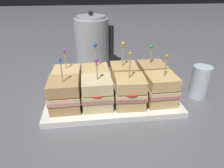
# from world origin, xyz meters

# --- Properties ---
(ground_plane) EXTENTS (6.00, 6.00, 0.00)m
(ground_plane) POSITION_xyz_m (0.00, 0.00, 0.00)
(ground_plane) COLOR slate
(serving_platter) EXTENTS (0.43, 0.23, 0.02)m
(serving_platter) POSITION_xyz_m (0.00, 0.00, 0.01)
(serving_platter) COLOR white
(serving_platter) RESTS_ON ground_plane
(sandwich_front_far_left) EXTENTS (0.09, 0.09, 0.16)m
(sandwich_front_far_left) POSITION_xyz_m (-0.15, -0.05, 0.06)
(sandwich_front_far_left) COLOR tan
(sandwich_front_far_left) RESTS_ON serving_platter
(sandwich_front_center_left) EXTENTS (0.09, 0.09, 0.16)m
(sandwich_front_center_left) POSITION_xyz_m (-0.05, -0.05, 0.06)
(sandwich_front_center_left) COLOR beige
(sandwich_front_center_left) RESTS_ON serving_platter
(sandwich_front_center_right) EXTENTS (0.10, 0.10, 0.17)m
(sandwich_front_center_right) POSITION_xyz_m (0.05, -0.05, 0.06)
(sandwich_front_center_right) COLOR tan
(sandwich_front_center_right) RESTS_ON serving_platter
(sandwich_front_far_right) EXTENTS (0.09, 0.09, 0.16)m
(sandwich_front_far_right) POSITION_xyz_m (0.15, -0.05, 0.06)
(sandwich_front_far_right) COLOR tan
(sandwich_front_far_right) RESTS_ON serving_platter
(sandwich_back_far_left) EXTENTS (0.10, 0.10, 0.15)m
(sandwich_back_far_left) POSITION_xyz_m (-0.15, 0.05, 0.06)
(sandwich_back_far_left) COLOR #DBB77A
(sandwich_back_far_left) RESTS_ON serving_platter
(sandwich_back_center_left) EXTENTS (0.09, 0.09, 0.17)m
(sandwich_back_center_left) POSITION_xyz_m (-0.05, 0.05, 0.06)
(sandwich_back_center_left) COLOR tan
(sandwich_back_center_left) RESTS_ON serving_platter
(sandwich_back_center_right) EXTENTS (0.09, 0.09, 0.17)m
(sandwich_back_center_right) POSITION_xyz_m (0.05, 0.05, 0.06)
(sandwich_back_center_right) COLOR tan
(sandwich_back_center_right) RESTS_ON serving_platter
(sandwich_back_far_right) EXTENTS (0.09, 0.09, 0.16)m
(sandwich_back_far_right) POSITION_xyz_m (0.15, 0.05, 0.06)
(sandwich_back_far_right) COLOR tan
(sandwich_back_far_right) RESTS_ON serving_platter
(kettle_steel) EXTENTS (0.17, 0.15, 0.25)m
(kettle_steel) POSITION_xyz_m (-0.05, 0.32, 0.11)
(kettle_steel) COLOR #B7BABF
(kettle_steel) RESTS_ON ground_plane
(drinking_glass) EXTENTS (0.06, 0.06, 0.11)m
(drinking_glass) POSITION_xyz_m (0.30, -0.00, 0.06)
(drinking_glass) COLOR silver
(drinking_glass) RESTS_ON ground_plane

